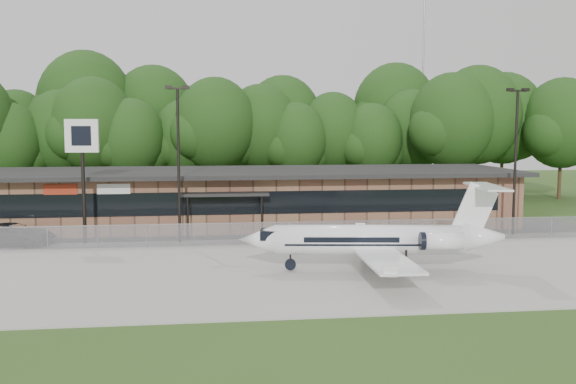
{
  "coord_description": "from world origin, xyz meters",
  "views": [
    {
      "loc": [
        -3.06,
        -25.51,
        7.64
      ],
      "look_at": [
        1.59,
        12.0,
        3.75
      ],
      "focal_mm": 40.0,
      "sensor_mm": 36.0,
      "label": 1
    }
  ],
  "objects": [
    {
      "name": "ground",
      "position": [
        0.0,
        0.0,
        0.0
      ],
      "size": [
        160.0,
        160.0,
        0.0
      ],
      "primitive_type": "plane",
      "color": "#2F4A1A",
      "rests_on": "ground"
    },
    {
      "name": "apron",
      "position": [
        0.0,
        8.0,
        0.04
      ],
      "size": [
        64.0,
        18.0,
        0.08
      ],
      "primitive_type": "cube",
      "color": "#9E9B93",
      "rests_on": "ground"
    },
    {
      "name": "parking_lot",
      "position": [
        0.0,
        19.5,
        0.03
      ],
      "size": [
        50.0,
        9.0,
        0.06
      ],
      "primitive_type": "cube",
      "color": "#383835",
      "rests_on": "ground"
    },
    {
      "name": "terminal",
      "position": [
        -0.0,
        23.94,
        2.18
      ],
      "size": [
        41.0,
        11.65,
        4.3
      ],
      "color": "brown",
      "rests_on": "ground"
    },
    {
      "name": "fence",
      "position": [
        0.0,
        15.0,
        0.78
      ],
      "size": [
        46.0,
        0.04,
        1.52
      ],
      "color": "gray",
      "rests_on": "ground"
    },
    {
      "name": "treeline",
      "position": [
        0.0,
        42.0,
        7.5
      ],
      "size": [
        72.0,
        12.0,
        15.0
      ],
      "primitive_type": null,
      "color": "#133410",
      "rests_on": "ground"
    },
    {
      "name": "radio_mast",
      "position": [
        22.0,
        48.0,
        12.5
      ],
      "size": [
        0.2,
        0.2,
        25.0
      ],
      "primitive_type": "cylinder",
      "color": "gray",
      "rests_on": "ground"
    },
    {
      "name": "light_pole_mid",
      "position": [
        -5.0,
        16.5,
        5.98
      ],
      "size": [
        1.55,
        0.3,
        10.23
      ],
      "color": "black",
      "rests_on": "ground"
    },
    {
      "name": "light_pole_right",
      "position": [
        18.0,
        16.5,
        5.98
      ],
      "size": [
        1.55,
        0.3,
        10.23
      ],
      "color": "black",
      "rests_on": "ground"
    },
    {
      "name": "business_jet",
      "position": [
        5.7,
        6.68,
        1.68
      ],
      "size": [
        13.97,
        12.49,
        4.7
      ],
      "rotation": [
        0.0,
        0.0,
        -0.13
      ],
      "color": "white",
      "rests_on": "ground"
    },
    {
      "name": "suv",
      "position": [
        -15.58,
        16.8,
        0.73
      ],
      "size": [
        5.65,
        3.43,
        1.47
      ],
      "primitive_type": "imported",
      "rotation": [
        0.0,
        0.0,
        1.37
      ],
      "color": "#302F32",
      "rests_on": "ground"
    },
    {
      "name": "pole_sign",
      "position": [
        -11.08,
        16.8,
        6.19
      ],
      "size": [
        2.13,
        0.45,
        8.09
      ],
      "rotation": [
        0.0,
        0.0,
        -0.1
      ],
      "color": "black",
      "rests_on": "ground"
    }
  ]
}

